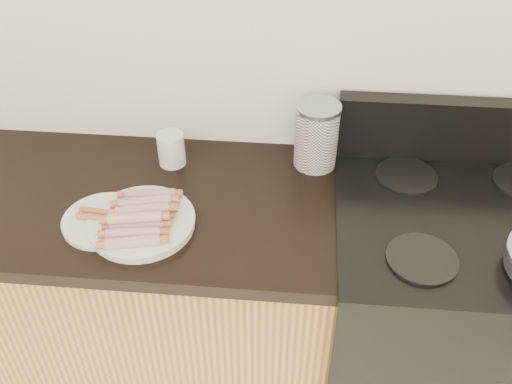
# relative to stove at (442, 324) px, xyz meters

# --- Properties ---
(wall_back) EXTENTS (4.00, 0.04, 2.60)m
(wall_back) POSITION_rel_stove_xyz_m (-0.78, 0.32, 0.84)
(wall_back) COLOR silver
(wall_back) RESTS_ON ground
(cabinet_base) EXTENTS (2.20, 0.59, 0.86)m
(cabinet_base) POSITION_rel_stove_xyz_m (-1.48, 0.01, -0.03)
(cabinet_base) COLOR #B27F32
(cabinet_base) RESTS_ON floor
(stove) EXTENTS (0.76, 0.65, 0.91)m
(stove) POSITION_rel_stove_xyz_m (0.00, 0.00, 0.00)
(stove) COLOR black
(stove) RESTS_ON floor
(stove_panel) EXTENTS (0.76, 0.06, 0.20)m
(stove_panel) POSITION_rel_stove_xyz_m (0.00, 0.28, 0.55)
(stove_panel) COLOR black
(stove_panel) RESTS_ON stove
(burner_near_left) EXTENTS (0.18, 0.18, 0.01)m
(burner_near_left) POSITION_rel_stove_xyz_m (-0.17, -0.17, 0.46)
(burner_near_left) COLOR black
(burner_near_left) RESTS_ON stove
(burner_far_left) EXTENTS (0.18, 0.18, 0.01)m
(burner_far_left) POSITION_rel_stove_xyz_m (-0.17, 0.17, 0.46)
(burner_far_left) COLOR black
(burner_far_left) RESTS_ON stove
(main_plate) EXTENTS (0.34, 0.34, 0.02)m
(main_plate) POSITION_rel_stove_xyz_m (-0.90, -0.10, 0.45)
(main_plate) COLOR white
(main_plate) RESTS_ON counter_slab
(side_plate) EXTENTS (0.23, 0.23, 0.02)m
(side_plate) POSITION_rel_stove_xyz_m (-1.01, -0.09, 0.45)
(side_plate) COLOR white
(side_plate) RESTS_ON counter_slab
(hotdog_pile) EXTENTS (0.14, 0.24, 0.06)m
(hotdog_pile) POSITION_rel_stove_xyz_m (-0.90, -0.10, 0.49)
(hotdog_pile) COLOR brown
(hotdog_pile) RESTS_ON main_plate
(plain_sausages) EXTENTS (0.13, 0.06, 0.02)m
(plain_sausages) POSITION_rel_stove_xyz_m (-1.01, -0.09, 0.47)
(plain_sausages) COLOR #D97A57
(plain_sausages) RESTS_ON side_plate
(canister) EXTENTS (0.13, 0.13, 0.21)m
(canister) POSITION_rel_stove_xyz_m (-0.44, 0.23, 0.55)
(canister) COLOR white
(canister) RESTS_ON counter_slab
(mug) EXTENTS (0.09, 0.09, 0.10)m
(mug) POSITION_rel_stove_xyz_m (-0.88, 0.19, 0.50)
(mug) COLOR silver
(mug) RESTS_ON counter_slab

